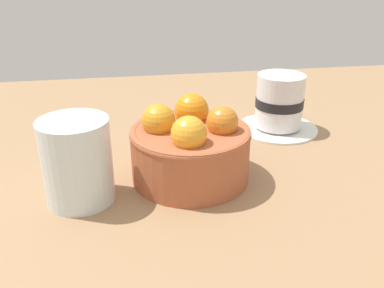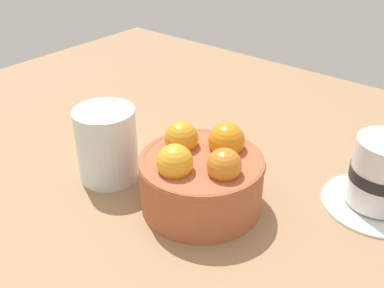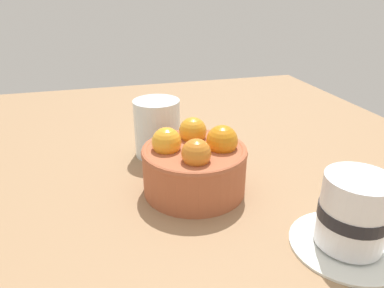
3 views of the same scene
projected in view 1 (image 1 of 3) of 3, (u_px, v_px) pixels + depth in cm
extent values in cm
cube|color=#997551|center=(190.00, 188.00, 51.11)|extent=(115.48, 93.40, 3.02)
cylinder|color=#AD5938|center=(190.00, 154.00, 49.17)|extent=(13.83, 13.83, 6.27)
torus|color=#AD5938|center=(190.00, 133.00, 48.03)|extent=(14.03, 14.03, 1.00)
sphere|color=orange|center=(159.00, 121.00, 47.59)|extent=(3.87, 3.87, 3.87)
sphere|color=gold|center=(189.00, 134.00, 44.16)|extent=(3.89, 3.89, 3.89)
sphere|color=orange|center=(222.00, 122.00, 47.32)|extent=(3.66, 3.66, 3.66)
sphere|color=orange|center=(192.00, 110.00, 50.74)|extent=(4.16, 4.16, 4.16)
cylinder|color=white|center=(277.00, 127.00, 64.17)|extent=(12.15, 12.15, 0.60)
cylinder|color=white|center=(280.00, 101.00, 62.39)|extent=(7.00, 7.00, 7.92)
cylinder|color=black|center=(279.00, 102.00, 62.48)|extent=(7.16, 7.16, 1.43)
cylinder|color=silver|center=(77.00, 161.00, 44.19)|extent=(7.43, 7.43, 9.26)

